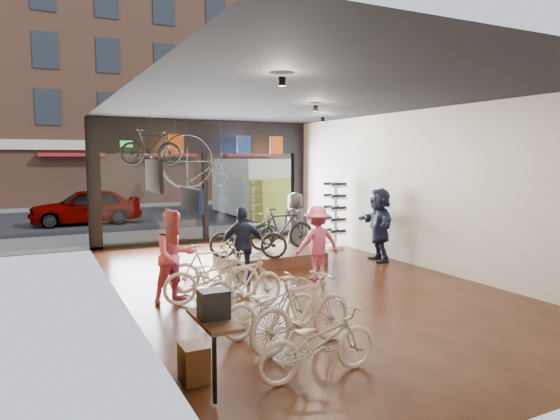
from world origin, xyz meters
TOP-DOWN VIEW (x-y plane):
  - ground_plane at (0.00, 0.00)m, footprint 7.00×12.00m
  - ceiling at (0.00, 0.00)m, footprint 7.00×12.00m
  - wall_left at (-3.52, 0.00)m, footprint 0.04×12.00m
  - wall_right at (3.52, 0.00)m, footprint 0.04×12.00m
  - storefront at (0.00, 6.00)m, footprint 7.00×0.26m
  - exit_sign at (-2.40, 5.88)m, footprint 0.35×0.06m
  - street_road at (0.00, 15.00)m, footprint 30.00×18.00m
  - sidewalk_near at (0.00, 7.20)m, footprint 30.00×2.40m
  - sidewalk_far at (0.00, 19.00)m, footprint 30.00×2.00m
  - opposite_building at (0.00, 21.50)m, footprint 26.00×5.00m
  - street_car at (-3.02, 12.00)m, footprint 4.20×1.69m
  - box_truck at (4.15, 11.00)m, footprint 2.19×6.58m
  - floor_bike_0 at (-1.90, -4.18)m, footprint 1.64×0.59m
  - floor_bike_1 at (-1.63, -3.30)m, footprint 1.85×0.84m
  - floor_bike_2 at (-1.79, -2.59)m, footprint 1.68×0.72m
  - floor_bike_3 at (-1.74, -1.42)m, footprint 1.71×0.82m
  - floor_bike_4 at (-2.02, -0.59)m, footprint 1.86×0.72m
  - floor_bike_5 at (-1.85, 0.11)m, footprint 1.64×0.58m
  - display_platform at (0.40, 2.08)m, footprint 2.40×1.80m
  - display_bike_left at (-0.45, 1.45)m, footprint 1.91×1.44m
  - display_bike_mid at (0.77, 2.12)m, footprint 1.81×0.58m
  - display_bike_right at (0.21, 2.75)m, footprint 1.70×0.84m
  - customer_1 at (-2.63, -0.29)m, footprint 0.96×0.83m
  - customer_2 at (-1.02, 0.35)m, footprint 1.03×0.67m
  - customer_3 at (0.59, 0.04)m, footprint 1.07×0.66m
  - customer_4 at (1.62, 2.96)m, footprint 0.83×0.54m
  - customer_5 at (3.00, 0.99)m, footprint 1.00×1.83m
  - sunglasses_rack at (2.95, 3.01)m, footprint 0.70×0.64m
  - wall_merch at (-3.38, -3.50)m, footprint 0.40×2.40m
  - penny_farthing at (-0.56, 4.86)m, footprint 1.97×0.06m
  - hung_bike at (-2.06, 4.20)m, footprint 1.62×0.64m
  - jersey_left at (-1.11, 5.20)m, footprint 0.45×0.03m
  - jersey_mid at (1.01, 5.20)m, footprint 0.45×0.03m
  - jersey_right at (2.12, 5.20)m, footprint 0.45×0.03m

SIDE VIEW (x-z plane):
  - ground_plane at x=0.00m, z-range -0.04..0.00m
  - street_road at x=0.00m, z-range -0.02..0.00m
  - sidewalk_near at x=0.00m, z-range 0.00..0.12m
  - sidewalk_far at x=0.00m, z-range 0.00..0.12m
  - display_platform at x=0.40m, z-range 0.00..0.30m
  - floor_bike_2 at x=-1.79m, z-range 0.00..0.86m
  - floor_bike_0 at x=-1.90m, z-range 0.00..0.86m
  - floor_bike_4 at x=-2.02m, z-range 0.00..0.96m
  - floor_bike_5 at x=-1.85m, z-range 0.00..0.96m
  - floor_bike_3 at x=-1.74m, z-range 0.00..0.99m
  - floor_bike_1 at x=-1.63m, z-range 0.00..1.07m
  - street_car at x=-3.02m, z-range 0.00..1.43m
  - display_bike_right at x=0.21m, z-range 0.30..1.16m
  - display_bike_left at x=-0.45m, z-range 0.30..1.26m
  - customer_3 at x=0.59m, z-range 0.00..1.61m
  - customer_2 at x=-1.02m, z-range 0.00..1.63m
  - display_bike_mid at x=0.77m, z-range 0.30..1.38m
  - customer_4 at x=1.62m, z-range 0.00..1.69m
  - customer_1 at x=-2.63m, z-range 0.00..1.70m
  - customer_5 at x=3.00m, z-range 0.00..1.89m
  - sunglasses_rack at x=2.95m, z-range 0.00..1.96m
  - box_truck at x=4.15m, z-range 0.00..2.59m
  - wall_merch at x=-3.38m, z-range 0.00..2.60m
  - wall_left at x=-3.52m, z-range 0.00..3.80m
  - wall_right at x=3.52m, z-range 0.00..3.80m
  - storefront at x=0.00m, z-range 0.00..3.80m
  - penny_farthing at x=-0.56m, z-range 1.71..3.29m
  - hung_bike at x=-2.06m, z-range 2.45..3.40m
  - exit_sign at x=-2.40m, z-range 2.96..3.14m
  - jersey_left at x=-1.11m, z-range 2.77..3.32m
  - jersey_mid at x=1.01m, z-range 2.77..3.32m
  - jersey_right at x=2.12m, z-range 2.77..3.32m
  - ceiling at x=0.00m, z-range 3.80..3.84m
  - opposite_building at x=0.00m, z-range 0.00..14.00m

